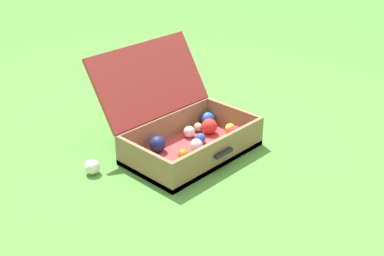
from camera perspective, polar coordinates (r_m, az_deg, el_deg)
ground_plane at (r=2.41m, az=-0.39°, el=-3.55°), size 16.00×16.00×0.00m
open_suitcase at (r=2.46m, az=-0.99°, el=-0.07°), size 0.63×0.60×0.47m
stray_ball_on_grass at (r=2.33m, az=-11.14°, el=-4.31°), size 0.07×0.07×0.07m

